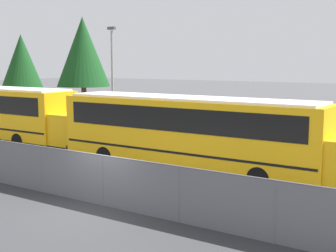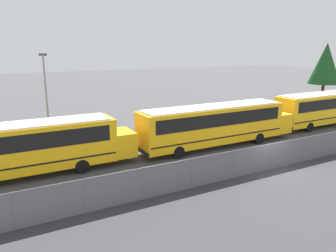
{
  "view_description": "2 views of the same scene",
  "coord_description": "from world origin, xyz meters",
  "px_view_note": "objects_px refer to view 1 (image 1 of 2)",
  "views": [
    {
      "loc": [
        10.35,
        -11.58,
        4.83
      ],
      "look_at": [
        -1.92,
        6.86,
        1.81
      ],
      "focal_mm": 50.0,
      "sensor_mm": 36.0,
      "label": 1
    },
    {
      "loc": [
        -15.5,
        -14.44,
        7.72
      ],
      "look_at": [
        -3.89,
        6.69,
        1.96
      ],
      "focal_mm": 35.0,
      "sensor_mm": 36.0,
      "label": 2
    }
  ],
  "objects_px": {
    "light_pole": "(112,74)",
    "tree_0": "(22,62)",
    "school_bus_2": "(194,129)",
    "tree_1": "(83,52)"
  },
  "relations": [
    {
      "from": "light_pole",
      "to": "tree_0",
      "type": "bearing_deg",
      "value": 167.08
    },
    {
      "from": "tree_0",
      "to": "tree_1",
      "type": "height_order",
      "value": "tree_1"
    },
    {
      "from": "tree_0",
      "to": "light_pole",
      "type": "bearing_deg",
      "value": -12.92
    },
    {
      "from": "tree_1",
      "to": "school_bus_2",
      "type": "bearing_deg",
      "value": -34.06
    },
    {
      "from": "tree_0",
      "to": "tree_1",
      "type": "distance_m",
      "value": 6.59
    },
    {
      "from": "school_bus_2",
      "to": "tree_1",
      "type": "height_order",
      "value": "tree_1"
    },
    {
      "from": "tree_0",
      "to": "tree_1",
      "type": "xyz_separation_m",
      "value": [
        6.38,
        1.41,
        0.82
      ]
    },
    {
      "from": "school_bus_2",
      "to": "light_pole",
      "type": "bearing_deg",
      "value": 144.91
    },
    {
      "from": "light_pole",
      "to": "tree_1",
      "type": "relative_size",
      "value": 0.84
    },
    {
      "from": "tree_0",
      "to": "school_bus_2",
      "type": "bearing_deg",
      "value": -24.07
    }
  ]
}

